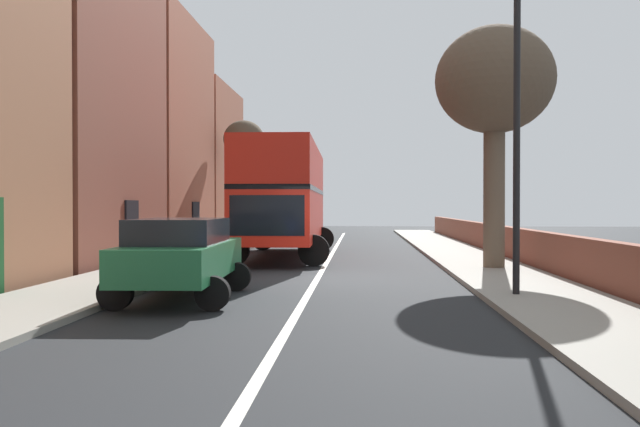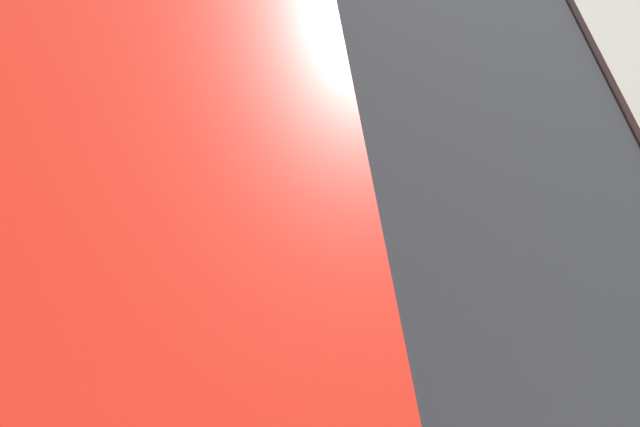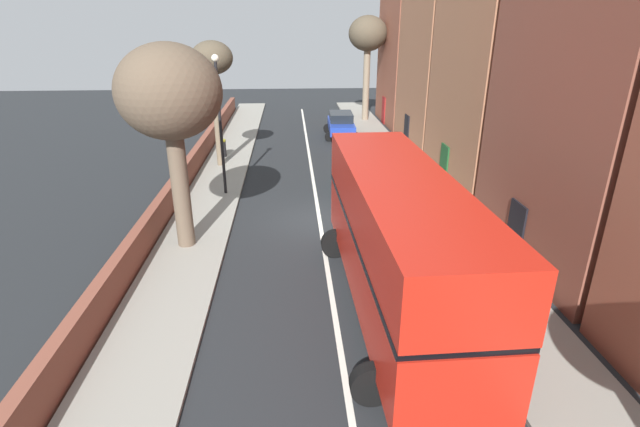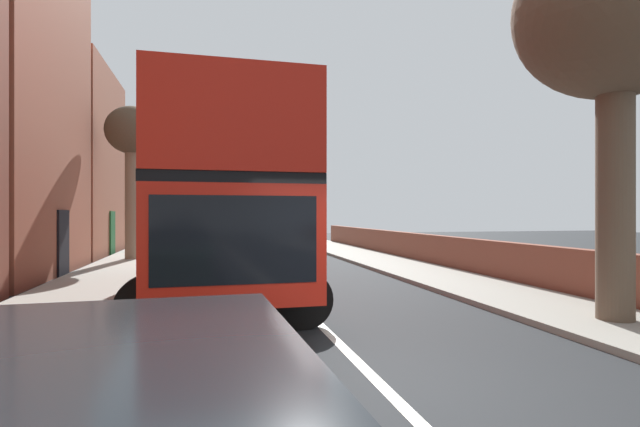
% 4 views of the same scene
% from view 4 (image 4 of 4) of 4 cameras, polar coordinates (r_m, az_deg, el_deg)
% --- Properties ---
extents(ground_plane, '(84.00, 84.00, 0.00)m').
position_cam_4_polar(ground_plane, '(5.44, 9.36, -21.44)').
color(ground_plane, black).
extents(road_centre_line, '(0.16, 54.00, 0.01)m').
position_cam_4_polar(road_centre_line, '(5.44, 9.36, -21.40)').
color(road_centre_line, silver).
rests_on(road_centre_line, ground).
extents(double_decker_bus, '(3.72, 10.27, 4.06)m').
position_cam_4_polar(double_decker_bus, '(11.51, -12.01, 1.82)').
color(double_decker_bus, red).
rests_on(double_decker_bus, ground).
extents(parked_car_green_left_1, '(2.55, 4.11, 1.72)m').
position_cam_4_polar(parked_car_green_left_1, '(24.39, -14.54, -2.39)').
color(parked_car_green_left_1, '#1E6038').
rests_on(parked_car_green_left_1, ground).
extents(street_tree_left_2, '(2.15, 2.15, 6.30)m').
position_cam_4_polar(street_tree_left_2, '(21.36, -21.59, 8.17)').
color(street_tree_left_2, '#7A6B56').
rests_on(street_tree_left_2, sidewalk_left).
extents(street_tree_right_3, '(3.44, 3.44, 7.04)m').
position_cam_4_polar(street_tree_right_3, '(10.46, 31.86, 19.38)').
color(street_tree_right_3, brown).
rests_on(street_tree_right_3, sidewalk_right).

